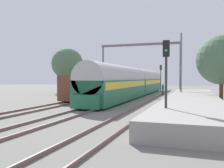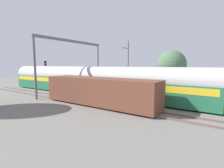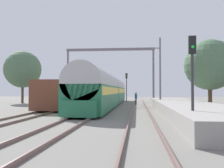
# 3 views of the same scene
# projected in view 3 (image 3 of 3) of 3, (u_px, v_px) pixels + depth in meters

# --- Properties ---
(ground) EXTENTS (120.00, 120.00, 0.00)m
(ground) POSITION_uv_depth(u_px,v_px,m) (90.00, 114.00, 20.87)
(ground) COLOR slate
(track_far_west) EXTENTS (1.52, 60.00, 0.16)m
(track_far_west) POSITION_uv_depth(u_px,v_px,m) (42.00, 113.00, 21.27)
(track_far_west) COLOR brown
(track_far_west) RESTS_ON ground
(track_west) EXTENTS (1.52, 60.00, 0.16)m
(track_west) POSITION_uv_depth(u_px,v_px,m) (90.00, 113.00, 20.88)
(track_west) COLOR brown
(track_west) RESTS_ON ground
(track_east) EXTENTS (1.52, 60.00, 0.16)m
(track_east) POSITION_uv_depth(u_px,v_px,m) (140.00, 114.00, 20.49)
(track_east) COLOR brown
(track_east) RESTS_ON ground
(platform) EXTENTS (4.40, 28.00, 0.90)m
(platform) POSITION_uv_depth(u_px,v_px,m) (185.00, 108.00, 22.11)
(platform) COLOR gray
(platform) RESTS_ON ground
(passenger_train) EXTENTS (2.93, 32.85, 3.82)m
(passenger_train) POSITION_uv_depth(u_px,v_px,m) (108.00, 90.00, 33.17)
(passenger_train) COLOR #236B47
(passenger_train) RESTS_ON ground
(freight_car) EXTENTS (2.80, 13.00, 2.70)m
(freight_car) POSITION_uv_depth(u_px,v_px,m) (66.00, 95.00, 28.35)
(freight_car) COLOR brown
(freight_car) RESTS_ON ground
(person_crossing) EXTENTS (0.34, 0.45, 1.73)m
(person_crossing) POSITION_uv_depth(u_px,v_px,m) (136.00, 97.00, 34.99)
(person_crossing) COLOR #2A2A2A
(person_crossing) RESTS_ON ground
(railway_signal_near) EXTENTS (0.36, 0.30, 4.63)m
(railway_signal_near) POSITION_uv_depth(u_px,v_px,m) (192.00, 69.00, 12.87)
(railway_signal_near) COLOR #2D2D33
(railway_signal_near) RESTS_ON ground
(railway_signal_far) EXTENTS (0.36, 0.30, 4.98)m
(railway_signal_far) POSITION_uv_depth(u_px,v_px,m) (126.00, 83.00, 45.53)
(railway_signal_far) COLOR #2D2D33
(railway_signal_far) RESTS_ON ground
(catenary_gantry) EXTENTS (12.45, 0.28, 7.86)m
(catenary_gantry) POSITION_uv_depth(u_px,v_px,m) (110.00, 64.00, 36.24)
(catenary_gantry) COLOR slate
(catenary_gantry) RESTS_ON ground
(catenary_pole_east_mid) EXTENTS (1.90, 0.20, 8.00)m
(catenary_pole_east_mid) POSITION_uv_depth(u_px,v_px,m) (160.00, 71.00, 29.69)
(catenary_pole_east_mid) COLOR slate
(catenary_pole_east_mid) RESTS_ON ground
(tree_west_background) EXTENTS (5.53, 5.53, 7.87)m
(tree_west_background) POSITION_uv_depth(u_px,v_px,m) (23.00, 69.00, 38.88)
(tree_west_background) COLOR #4C3826
(tree_west_background) RESTS_ON ground
(tree_east_background) EXTENTS (4.61, 4.61, 6.56)m
(tree_east_background) POSITION_uv_depth(u_px,v_px,m) (210.00, 65.00, 23.52)
(tree_east_background) COLOR #4C3826
(tree_east_background) RESTS_ON ground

